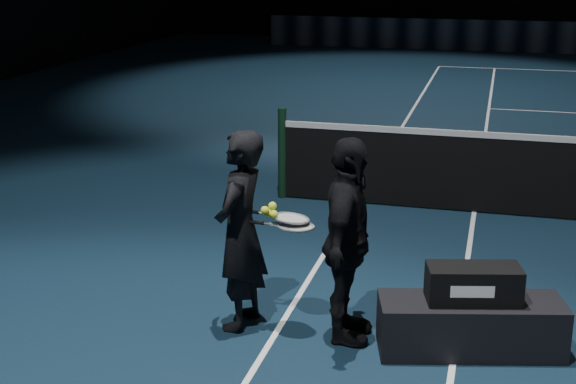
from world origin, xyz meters
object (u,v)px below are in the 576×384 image
(racket_lower, at_px, (296,226))
(racket_bag, at_px, (473,284))
(tennis_balls, at_px, (272,211))
(player_bench, at_px, (470,326))
(player_a, at_px, (240,231))
(racket_upper, at_px, (291,218))
(player_b, at_px, (347,242))

(racket_lower, bearing_deg, racket_bag, 2.75)
(racket_bag, height_order, tennis_balls, tennis_balls)
(player_bench, height_order, racket_bag, racket_bag)
(player_a, bearing_deg, racket_upper, 99.25)
(racket_upper, distance_m, tennis_balls, 0.16)
(racket_bag, xyz_separation_m, racket_lower, (-1.34, -0.03, 0.34))
(player_b, xyz_separation_m, racket_lower, (-0.40, 0.01, 0.08))
(tennis_balls, bearing_deg, racket_upper, 12.08)
(racket_upper, bearing_deg, racket_lower, -42.66)
(player_a, distance_m, racket_upper, 0.42)
(player_b, bearing_deg, tennis_balls, 86.51)
(racket_bag, bearing_deg, player_a, 166.62)
(player_a, bearing_deg, player_b, 93.54)
(racket_lower, xyz_separation_m, racket_upper, (-0.05, 0.04, 0.05))
(player_bench, distance_m, player_a, 1.89)
(player_bench, distance_m, tennis_balls, 1.72)
(racket_bag, height_order, racket_lower, racket_lower)
(racket_lower, height_order, racket_upper, racket_upper)
(racket_bag, bearing_deg, tennis_balls, 166.78)
(player_bench, height_order, player_b, player_b)
(racket_lower, bearing_deg, racket_upper, 141.34)
(player_a, xyz_separation_m, racket_lower, (0.45, -0.01, 0.08))
(player_a, bearing_deg, player_bench, 95.60)
(racket_bag, distance_m, tennis_balls, 1.60)
(player_a, xyz_separation_m, player_b, (0.85, -0.02, 0.00))
(player_a, bearing_deg, racket_lower, 93.54)
(player_bench, distance_m, racket_bag, 0.34)
(player_bench, height_order, player_a, player_a)
(player_b, bearing_deg, racket_bag, -89.09)
(racket_lower, bearing_deg, tennis_balls, 178.53)
(racket_upper, bearing_deg, player_a, -178.29)
(player_b, relative_size, racket_lower, 2.35)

